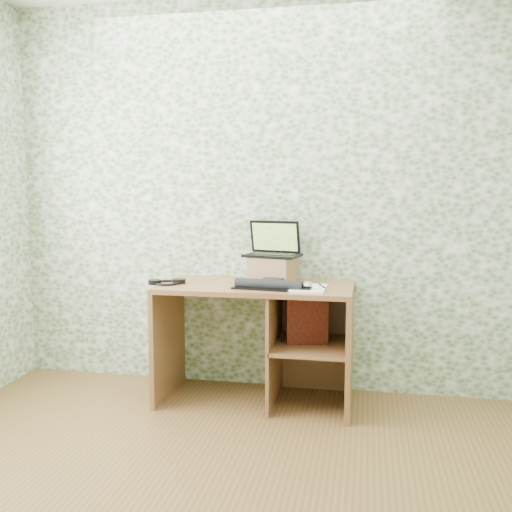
% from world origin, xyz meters
% --- Properties ---
extents(wall_back, '(3.50, 0.00, 3.50)m').
position_xyz_m(wall_back, '(0.00, 1.75, 1.30)').
color(wall_back, silver).
rests_on(wall_back, ground).
extents(desk, '(1.20, 0.60, 0.75)m').
position_xyz_m(desk, '(0.08, 1.47, 0.48)').
color(desk, brown).
rests_on(desk, floor).
extents(riser, '(0.31, 0.28, 0.16)m').
position_xyz_m(riser, '(0.08, 1.58, 0.83)').
color(riser, '#9B7645').
rests_on(riser, desk).
extents(laptop, '(0.38, 0.31, 0.23)m').
position_xyz_m(laptop, '(0.08, 1.62, 0.97)').
color(laptop, black).
rests_on(laptop, riser).
extents(keyboard, '(0.45, 0.27, 0.06)m').
position_xyz_m(keyboard, '(0.11, 1.33, 0.77)').
color(keyboard, black).
rests_on(keyboard, desk).
extents(headphones, '(0.22, 0.22, 0.03)m').
position_xyz_m(headphones, '(-0.55, 1.36, 0.76)').
color(headphones, black).
rests_on(headphones, desk).
extents(notepad, '(0.21, 0.29, 0.01)m').
position_xyz_m(notepad, '(0.34, 1.33, 0.76)').
color(notepad, white).
rests_on(notepad, desk).
extents(mouse, '(0.06, 0.10, 0.03)m').
position_xyz_m(mouse, '(0.34, 1.28, 0.78)').
color(mouse, silver).
rests_on(mouse, notepad).
extents(pen, '(0.05, 0.14, 0.01)m').
position_xyz_m(pen, '(0.42, 1.37, 0.77)').
color(pen, black).
rests_on(pen, notepad).
extents(red_box, '(0.27, 0.14, 0.31)m').
position_xyz_m(red_box, '(0.32, 1.44, 0.54)').
color(red_box, maroon).
rests_on(red_box, desk).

